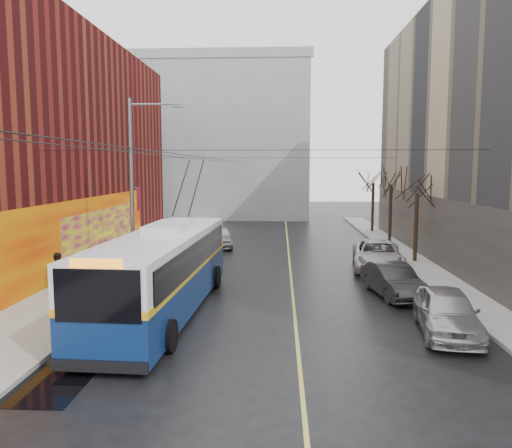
{
  "coord_description": "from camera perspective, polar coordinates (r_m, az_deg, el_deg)",
  "views": [
    {
      "loc": [
        0.91,
        -13.88,
        5.73
      ],
      "look_at": [
        -0.17,
        8.42,
        3.18
      ],
      "focal_mm": 35.0,
      "sensor_mm": 36.0,
      "label": 1
    }
  ],
  "objects": [
    {
      "name": "tree_far",
      "position": [
        44.63,
        13.29,
        5.59
      ],
      "size": [
        3.2,
        3.2,
        6.57
      ],
      "color": "black",
      "rests_on": "ground"
    },
    {
      "name": "building_far",
      "position": [
        59.37,
        -3.96,
        9.67
      ],
      "size": [
        20.5,
        12.1,
        18.0
      ],
      "color": "gray",
      "rests_on": "ground"
    },
    {
      "name": "pigeons_flying",
      "position": [
        24.78,
        -6.04,
        11.36
      ],
      "size": [
        5.84,
        4.25,
        2.06
      ],
      "color": "slate"
    },
    {
      "name": "catenary_wires",
      "position": [
        28.86,
        -4.12,
        7.52
      ],
      "size": [
        18.0,
        60.0,
        0.22
      ],
      "color": "black"
    },
    {
      "name": "ground",
      "position": [
        15.05,
        -0.94,
        -15.86
      ],
      "size": [
        140.0,
        140.0,
        0.0
      ],
      "primitive_type": "plane",
      "color": "black",
      "rests_on": "ground"
    },
    {
      "name": "parked_car_a",
      "position": [
        18.58,
        20.98,
        -9.33
      ],
      "size": [
        2.47,
        4.86,
        1.59
      ],
      "primitive_type": "imported",
      "rotation": [
        0.0,
        0.0,
        -0.13
      ],
      "color": "#B3B3B8",
      "rests_on": "ground"
    },
    {
      "name": "trolleybus",
      "position": [
        20.02,
        -10.56,
        -5.22
      ],
      "size": [
        3.45,
        12.99,
        6.1
      ],
      "rotation": [
        0.0,
        0.0,
        -0.04
      ],
      "color": "navy",
      "rests_on": "ground"
    },
    {
      "name": "tree_mid",
      "position": [
        37.76,
        15.22,
        5.56
      ],
      "size": [
        3.2,
        3.2,
        6.68
      ],
      "color": "black",
      "rests_on": "ground"
    },
    {
      "name": "puddle",
      "position": [
        15.03,
        -23.92,
        -16.45
      ],
      "size": [
        2.69,
        2.7,
        0.01
      ],
      "primitive_type": "cube",
      "color": "black",
      "rests_on": "ground"
    },
    {
      "name": "pedestrian_b",
      "position": [
        24.17,
        -21.59,
        -5.13
      ],
      "size": [
        0.88,
        1.01,
        1.78
      ],
      "primitive_type": "imported",
      "rotation": [
        0.0,
        0.0,
        1.3
      ],
      "color": "black",
      "rests_on": "sidewalk_left"
    },
    {
      "name": "streetlight_pole",
      "position": [
        24.92,
        -13.69,
        4.3
      ],
      "size": [
        2.65,
        0.6,
        9.0
      ],
      "color": "slate",
      "rests_on": "ground"
    },
    {
      "name": "parked_car_c",
      "position": [
        28.85,
        13.73,
        -3.5
      ],
      "size": [
        3.37,
        6.09,
        1.61
      ],
      "primitive_type": "imported",
      "rotation": [
        0.0,
        0.0,
        -0.12
      ],
      "color": "#BDBCBF",
      "rests_on": "ground"
    },
    {
      "name": "pedestrian_c",
      "position": [
        24.15,
        -17.05,
        -4.94
      ],
      "size": [
        1.27,
        1.32,
        1.8
      ],
      "primitive_type": "imported",
      "rotation": [
        0.0,
        0.0,
        2.29
      ],
      "color": "black",
      "rests_on": "sidewalk_left"
    },
    {
      "name": "pedestrian_a",
      "position": [
        22.31,
        -18.1,
        -5.76
      ],
      "size": [
        0.53,
        0.75,
        1.92
      ],
      "primitive_type": "imported",
      "rotation": [
        0.0,
        0.0,
        1.68
      ],
      "color": "black",
      "rests_on": "sidewalk_left"
    },
    {
      "name": "tree_near",
      "position": [
        30.97,
        17.99,
        4.8
      ],
      "size": [
        3.2,
        3.2,
        6.4
      ],
      "color": "black",
      "rests_on": "ground"
    },
    {
      "name": "lane_line",
      "position": [
        28.47,
        3.93,
        -5.1
      ],
      "size": [
        0.12,
        50.0,
        0.01
      ],
      "primitive_type": "cube",
      "color": "#BFB74C",
      "rests_on": "ground"
    },
    {
      "name": "following_car",
      "position": [
        35.99,
        -4.23,
        -1.43
      ],
      "size": [
        2.47,
        4.73,
        1.54
      ],
      "primitive_type": "imported",
      "rotation": [
        0.0,
        0.0,
        0.15
      ],
      "color": "#B7B7BC",
      "rests_on": "ground"
    },
    {
      "name": "parked_car_b",
      "position": [
        23.11,
        15.37,
        -6.23
      ],
      "size": [
        2.25,
        4.59,
        1.45
      ],
      "primitive_type": "imported",
      "rotation": [
        0.0,
        0.0,
        0.17
      ],
      "color": "#272629",
      "rests_on": "ground"
    },
    {
      "name": "sidewalk_right",
      "position": [
        27.7,
        19.8,
        -5.65
      ],
      "size": [
        2.0,
        60.0,
        0.15
      ],
      "primitive_type": "cube",
      "color": "gray",
      "rests_on": "ground"
    },
    {
      "name": "sidewalk_left",
      "position": [
        27.95,
        -15.95,
        -5.41
      ],
      "size": [
        4.0,
        60.0,
        0.15
      ],
      "primitive_type": "cube",
      "color": "gray",
      "rests_on": "ground"
    }
  ]
}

